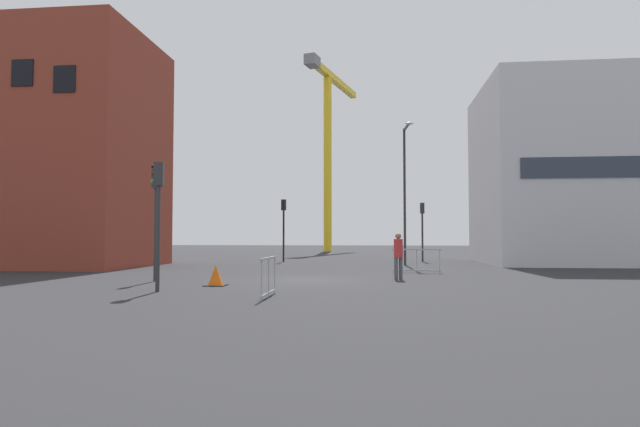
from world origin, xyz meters
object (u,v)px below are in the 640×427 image
traffic_light_crosswalk (156,206)px  traffic_light_island (158,204)px  construction_crane (328,130)px  streetlamp_tall (405,183)px  traffic_light_verge (284,220)px  pedestrian_walking (398,252)px  traffic_cone_striped (216,276)px  traffic_light_median (422,222)px

traffic_light_crosswalk → traffic_light_island: (1.60, -3.56, -0.16)m
construction_crane → traffic_light_island: 44.96m
traffic_light_island → streetlamp_tall: bearing=62.4°
traffic_light_verge → pedestrian_walking: (6.87, -13.71, -1.69)m
traffic_light_crosswalk → traffic_cone_striped: traffic_light_crosswalk is taller
traffic_light_median → traffic_cone_striped: bearing=-114.7°
traffic_light_island → traffic_cone_striped: traffic_light_island is taller
traffic_light_median → traffic_light_island: same height
traffic_light_verge → traffic_cone_striped: 17.05m
construction_crane → traffic_light_median: 27.21m
construction_crane → pedestrian_walking: construction_crane is taller
streetlamp_tall → pedestrian_walking: (-0.81, -10.28, -3.66)m
construction_crane → traffic_light_island: bearing=-91.4°
streetlamp_tall → pedestrian_walking: 10.94m
construction_crane → pedestrian_walking: bearing=-80.8°
construction_crane → traffic_light_island: (-1.09, -43.59, -10.95)m
traffic_light_crosswalk → traffic_light_island: bearing=-65.8°
pedestrian_walking → traffic_cone_striped: bearing=-152.9°
pedestrian_walking → traffic_light_verge: bearing=116.6°
streetlamp_tall → traffic_light_crosswalk: 15.52m
traffic_light_island → pedestrian_walking: bearing=35.7°
traffic_light_median → traffic_light_verge: size_ratio=0.95×
traffic_light_median → traffic_cone_striped: traffic_light_median is taller
traffic_light_island → traffic_cone_striped: (1.14, 2.08, -2.27)m
traffic_light_median → pedestrian_walking: (-2.14, -14.88, -1.56)m
construction_crane → traffic_light_median: size_ratio=5.29×
traffic_light_median → construction_crane: bearing=109.6°
construction_crane → traffic_light_island: construction_crane is taller
traffic_light_median → traffic_light_crosswalk: traffic_light_crosswalk is taller
traffic_light_median → traffic_light_verge: traffic_light_verge is taller
pedestrian_walking → construction_crane: bearing=99.2°
traffic_cone_striped → traffic_light_median: bearing=65.3°
construction_crane → traffic_light_crosswalk: construction_crane is taller
traffic_light_verge → traffic_light_island: bearing=-91.3°
streetlamp_tall → traffic_light_verge: (-7.68, 3.43, -1.98)m
streetlamp_tall → pedestrian_walking: size_ratio=4.47×
construction_crane → traffic_cone_striped: 43.56m
traffic_light_median → streetlamp_tall: bearing=-106.1°
construction_crane → traffic_light_median: construction_crane is taller
traffic_light_crosswalk → traffic_light_verge: size_ratio=1.01×
streetlamp_tall → pedestrian_walking: bearing=-94.5°
pedestrian_walking → traffic_light_crosswalk: bearing=-169.3°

